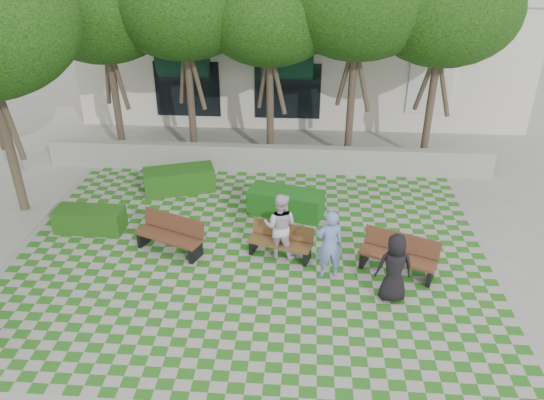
# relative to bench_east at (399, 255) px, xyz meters

# --- Properties ---
(ground) EXTENTS (90.00, 90.00, 0.00)m
(ground) POSITION_rel_bench_east_xyz_m (-3.64, -0.63, -0.47)
(ground) COLOR gray
(ground) RESTS_ON ground
(lawn) EXTENTS (12.00, 12.00, 0.00)m
(lawn) POSITION_rel_bench_east_xyz_m (-3.64, 0.37, -0.46)
(lawn) COLOR #2B721E
(lawn) RESTS_ON ground
(retaining_wall) EXTENTS (15.00, 0.36, 0.90)m
(retaining_wall) POSITION_rel_bench_east_xyz_m (-3.64, 5.57, -0.02)
(retaining_wall) COLOR #9E9B93
(retaining_wall) RESTS_ON ground
(bench_east) EXTENTS (1.94, 1.28, 0.97)m
(bench_east) POSITION_rel_bench_east_xyz_m (0.00, 0.00, 0.00)
(bench_east) COLOR #59311E
(bench_east) RESTS_ON ground
(bench_mid) EXTENTS (1.72, 0.97, 0.86)m
(bench_mid) POSITION_rel_bench_east_xyz_m (-2.89, 0.49, -0.05)
(bench_mid) COLOR brown
(bench_mid) RESTS_ON ground
(bench_west) EXTENTS (1.91, 1.26, 0.96)m
(bench_west) POSITION_rel_bench_east_xyz_m (-5.75, 0.53, -0.01)
(bench_west) COLOR #522D1C
(bench_west) RESTS_ON ground
(hedge_midright) EXTENTS (2.28, 1.37, 0.75)m
(hedge_midright) POSITION_rel_bench_east_xyz_m (-2.87, 2.63, -0.09)
(hedge_midright) COLOR #155115
(hedge_midright) RESTS_ON ground
(hedge_midleft) EXTENTS (2.32, 1.51, 0.76)m
(hedge_midleft) POSITION_rel_bench_east_xyz_m (-6.29, 3.88, -0.09)
(hedge_midleft) COLOR #1E4F15
(hedge_midleft) RESTS_ON ground
(hedge_west) EXTENTS (1.88, 0.79, 0.65)m
(hedge_west) POSITION_rel_bench_east_xyz_m (-8.22, 1.36, -0.14)
(hedge_west) COLOR #1D4A13
(hedge_west) RESTS_ON ground
(person_blue) EXTENTS (0.72, 0.55, 1.78)m
(person_blue) POSITION_rel_bench_east_xyz_m (-1.70, -0.29, 0.42)
(person_blue) COLOR #788EDC
(person_blue) RESTS_ON ground
(person_dark) EXTENTS (0.86, 0.59, 1.67)m
(person_dark) POSITION_rel_bench_east_xyz_m (-0.28, -1.06, 0.37)
(person_dark) COLOR black
(person_dark) RESTS_ON ground
(person_white) EXTENTS (0.96, 0.80, 1.77)m
(person_white) POSITION_rel_bench_east_xyz_m (-2.91, 0.48, 0.42)
(person_white) COLOR silver
(person_white) RESTS_ON ground
(tree_row) EXTENTS (17.70, 13.40, 7.41)m
(tree_row) POSITION_rel_bench_east_xyz_m (-5.51, 5.33, 4.71)
(tree_row) COLOR #47382B
(tree_row) RESTS_ON ground
(building) EXTENTS (18.00, 8.92, 5.15)m
(building) POSITION_rel_bench_east_xyz_m (-2.71, 13.45, 2.05)
(building) COLOR silver
(building) RESTS_ON ground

